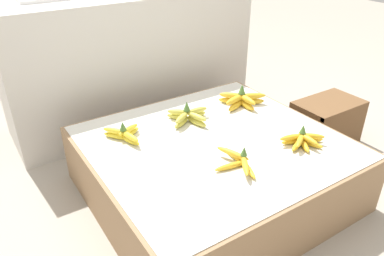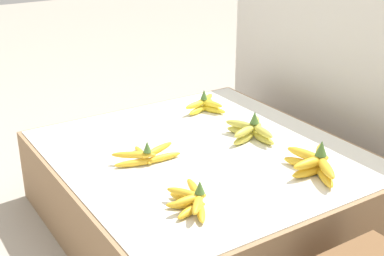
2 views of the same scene
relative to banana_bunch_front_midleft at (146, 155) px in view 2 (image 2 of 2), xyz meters
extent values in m
plane|color=#A89E8E|center=(0.03, 0.21, -0.31)|extent=(10.00, 10.00, 0.00)
cube|color=#997551|center=(0.03, 0.21, -0.17)|extent=(1.06, 1.00, 0.28)
cube|color=silver|center=(0.03, 0.21, -0.03)|extent=(1.03, 0.97, 0.00)
ellipsoid|color=gold|center=(0.02, 0.04, -0.01)|extent=(0.03, 0.15, 0.02)
ellipsoid|color=gold|center=(-0.03, 0.00, -0.01)|extent=(0.15, 0.04, 0.02)
ellipsoid|color=gold|center=(0.01, -0.04, -0.01)|extent=(0.06, 0.15, 0.02)
ellipsoid|color=gold|center=(0.00, 0.04, 0.01)|extent=(0.07, 0.15, 0.02)
ellipsoid|color=gold|center=(-0.01, -0.04, 0.01)|extent=(0.10, 0.14, 0.02)
cone|color=#4C7533|center=(0.02, -0.01, 0.04)|extent=(0.03, 0.03, 0.04)
ellipsoid|color=gold|center=(0.31, 0.00, -0.01)|extent=(0.11, 0.06, 0.02)
ellipsoid|color=gold|center=(0.30, -0.03, -0.01)|extent=(0.11, 0.07, 0.02)
ellipsoid|color=gold|center=(0.32, -0.05, -0.01)|extent=(0.08, 0.11, 0.02)
ellipsoid|color=gold|center=(0.35, -0.05, -0.01)|extent=(0.06, 0.11, 0.02)
ellipsoid|color=gold|center=(0.38, -0.03, -0.01)|extent=(0.11, 0.08, 0.02)
ellipsoid|color=gold|center=(0.29, 0.00, 0.01)|extent=(0.11, 0.05, 0.02)
ellipsoid|color=gold|center=(0.30, -0.04, 0.01)|extent=(0.11, 0.08, 0.02)
ellipsoid|color=gold|center=(0.34, -0.05, 0.01)|extent=(0.03, 0.11, 0.02)
ellipsoid|color=gold|center=(0.37, -0.04, 0.01)|extent=(0.10, 0.09, 0.02)
cone|color=#4C7533|center=(0.34, -0.01, 0.04)|extent=(0.03, 0.03, 0.04)
ellipsoid|color=yellow|center=(-0.28, 0.39, -0.01)|extent=(0.06, 0.12, 0.03)
ellipsoid|color=yellow|center=(-0.26, 0.45, -0.01)|extent=(0.12, 0.07, 0.03)
ellipsoid|color=yellow|center=(-0.32, 0.46, -0.01)|extent=(0.09, 0.11, 0.03)
ellipsoid|color=yellow|center=(-0.29, 0.38, 0.01)|extent=(0.05, 0.12, 0.03)
ellipsoid|color=yellow|center=(-0.27, 0.44, 0.01)|extent=(0.12, 0.07, 0.03)
ellipsoid|color=yellow|center=(-0.32, 0.46, 0.01)|extent=(0.09, 0.11, 0.03)
cone|color=#4C7533|center=(-0.30, 0.43, 0.05)|extent=(0.03, 0.03, 0.04)
ellipsoid|color=gold|center=(0.01, 0.47, -0.01)|extent=(0.09, 0.11, 0.03)
ellipsoid|color=gold|center=(-0.01, 0.41, -0.01)|extent=(0.11, 0.08, 0.03)
ellipsoid|color=gold|center=(0.05, 0.37, -0.01)|extent=(0.06, 0.12, 0.03)
ellipsoid|color=gold|center=(0.09, 0.43, -0.01)|extent=(0.11, 0.03, 0.03)
ellipsoid|color=gold|center=(0.01, 0.46, 0.02)|extent=(0.10, 0.10, 0.03)
ellipsoid|color=gold|center=(-0.01, 0.40, 0.02)|extent=(0.11, 0.08, 0.03)
ellipsoid|color=gold|center=(0.05, 0.37, 0.02)|extent=(0.06, 0.12, 0.03)
ellipsoid|color=gold|center=(0.09, 0.43, 0.02)|extent=(0.11, 0.04, 0.03)
cone|color=#4C7533|center=(0.03, 0.43, 0.06)|extent=(0.03, 0.03, 0.05)
ellipsoid|color=gold|center=(0.34, 0.46, -0.01)|extent=(0.12, 0.13, 0.03)
ellipsoid|color=gold|center=(0.32, 0.41, -0.01)|extent=(0.15, 0.08, 0.03)
ellipsoid|color=gold|center=(0.37, 0.39, -0.01)|extent=(0.04, 0.15, 0.03)
ellipsoid|color=gold|center=(0.41, 0.41, -0.01)|extent=(0.14, 0.10, 0.03)
ellipsoid|color=gold|center=(0.34, 0.46, 0.02)|extent=(0.12, 0.13, 0.03)
ellipsoid|color=gold|center=(0.32, 0.42, 0.02)|extent=(0.15, 0.06, 0.03)
ellipsoid|color=gold|center=(0.37, 0.39, 0.02)|extent=(0.04, 0.15, 0.03)
ellipsoid|color=gold|center=(0.42, 0.40, 0.02)|extent=(0.14, 0.10, 0.03)
cone|color=#4C7533|center=(0.37, 0.43, 0.06)|extent=(0.04, 0.04, 0.05)
camera|label=1|loc=(-0.81, -0.92, 0.82)|focal=35.00mm
camera|label=2|loc=(1.43, -0.74, 0.78)|focal=50.00mm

